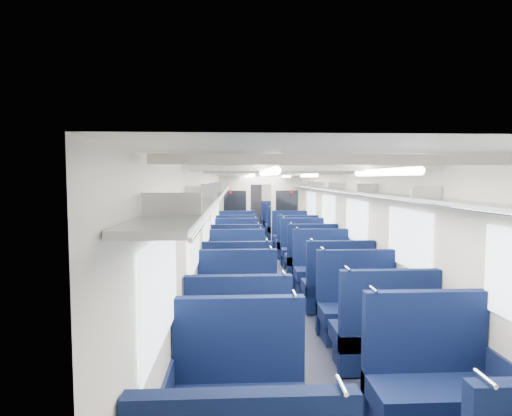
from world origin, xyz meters
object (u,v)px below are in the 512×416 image
Objects in this scene: seat_5 at (383,338)px; seat_27 at (274,220)px; seat_8 at (237,290)px; seat_16 at (237,244)px; seat_3 at (431,389)px; seat_6 at (238,310)px; end_door at (254,204)px; seat_4 at (238,347)px; seat_25 at (276,222)px; seat_17 at (297,244)px; seat_2 at (239,401)px; seat_15 at (303,251)px; seat_10 at (237,272)px; seat_20 at (236,230)px; seat_7 at (358,311)px; seat_11 at (322,272)px; seat_14 at (237,252)px; seat_22 at (236,226)px; seat_18 at (237,238)px; seat_24 at (236,223)px; seat_9 at (338,289)px; seat_21 at (282,229)px; bulkhead at (261,207)px; seat_12 at (237,261)px; seat_19 at (290,238)px; seat_23 at (279,226)px; seat_26 at (236,220)px; seat_13 at (311,260)px.

seat_27 is at bearing 90.00° from seat_5.
seat_16 is (0.00, 4.71, 0.00)m from seat_8.
seat_3 is 1.00× the size of seat_6.
end_door is at bearing 86.26° from seat_8.
seat_25 is at bearing 82.45° from seat_4.
seat_3 is 7.82m from seat_17.
seat_6 is at bearing 126.98° from seat_3.
seat_2 and seat_17 have the same top height.
seat_10 is at bearing -126.90° from seat_15.
seat_20 is at bearing 111.02° from seat_15.
seat_7 is 1.00× the size of seat_11.
seat_4 is 3.53m from seat_10.
seat_3 is at bearing -76.15° from seat_14.
seat_5 is 1.00× the size of seat_25.
seat_22 is at bearing 90.00° from seat_2.
seat_22 is (0.00, 4.25, 0.00)m from seat_16.
seat_22 is (0.00, 3.08, 0.00)m from seat_18.
seat_17 is at bearing 90.00° from seat_15.
seat_20 is 2.32m from seat_24.
seat_9 and seat_17 have the same top height.
seat_8 and seat_14 have the same top height.
seat_3 and seat_20 have the same top height.
seat_3 is 11.24m from seat_21.
seat_16 is 6.84m from seat_27.
seat_10 is 1.00× the size of seat_14.
bulkhead is 2.26× the size of seat_27.
seat_24 is (0.00, 10.11, 0.00)m from seat_8.
seat_15 and seat_16 have the same top height.
seat_6 and seat_10 have the same top height.
seat_22 is (0.00, 6.54, 0.00)m from seat_12.
end_door is 5.54m from bulkhead.
bulkhead is at bearing -36.87° from seat_20.
seat_24 and seat_27 have the same top height.
bulkhead is at bearing 85.49° from seat_2.
seat_11 and seat_24 have the same top height.
seat_3 and seat_19 have the same top height.
seat_6 is 1.00× the size of seat_23.
seat_3 is at bearing -53.02° from seat_6.
seat_8 and seat_18 have the same top height.
seat_5 is 1.00× the size of seat_15.
seat_4 is 1.00× the size of seat_9.
seat_25 is 1.00× the size of seat_26.
seat_8 is 2.06m from seat_11.
seat_18 and seat_27 have the same top height.
seat_19 is 4.57m from seat_24.
seat_8 and seat_11 have the same top height.
seat_19 is at bearing -73.30° from seat_26.
seat_9 and seat_12 have the same top height.
seat_4 is at bearing -90.00° from seat_18.
seat_13 is at bearing -32.66° from seat_14.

